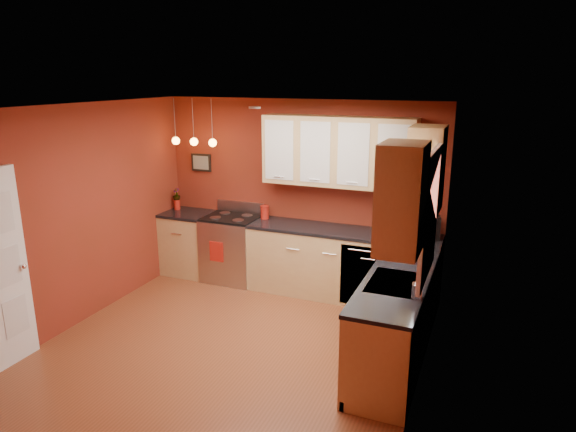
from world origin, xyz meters
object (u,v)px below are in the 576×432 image
at_px(sink, 395,285).
at_px(coffee_maker, 432,229).
at_px(soap_pump, 417,287).
at_px(red_canister, 265,212).
at_px(gas_range, 232,248).

bearing_deg(sink, coffee_maker, 84.57).
bearing_deg(soap_pump, red_canister, 141.43).
bearing_deg(coffee_maker, red_canister, 168.57).
xyz_separation_m(sink, red_canister, (-2.15, 1.62, 0.12)).
distance_m(coffee_maker, soap_pump, 1.85).
distance_m(gas_range, coffee_maker, 2.83).
bearing_deg(gas_range, red_canister, 14.25).
xyz_separation_m(red_canister, coffee_maker, (2.30, -0.07, 0.04)).
height_order(coffee_maker, soap_pump, coffee_maker).
distance_m(red_canister, coffee_maker, 2.30).
height_order(sink, soap_pump, sink).
distance_m(sink, soap_pump, 0.40).
xyz_separation_m(gas_range, soap_pump, (2.87, -1.79, 0.56)).
height_order(sink, coffee_maker, coffee_maker).
distance_m(gas_range, soap_pump, 3.43).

